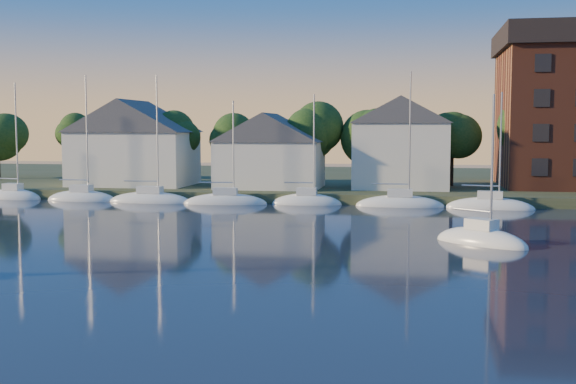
% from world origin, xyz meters
% --- Properties ---
extents(ground, '(260.00, 260.00, 0.00)m').
position_xyz_m(ground, '(0.00, 0.00, 0.00)').
color(ground, black).
rests_on(ground, ground).
extents(shoreline_land, '(160.00, 50.00, 2.00)m').
position_xyz_m(shoreline_land, '(0.00, 75.00, 0.00)').
color(shoreline_land, '#363F24').
rests_on(shoreline_land, ground).
extents(wooden_dock, '(120.00, 3.00, 1.00)m').
position_xyz_m(wooden_dock, '(0.00, 52.00, 0.00)').
color(wooden_dock, brown).
rests_on(wooden_dock, ground).
extents(clubhouse_west, '(13.65, 9.45, 9.64)m').
position_xyz_m(clubhouse_west, '(-22.00, 58.00, 5.93)').
color(clubhouse_west, silver).
rests_on(clubhouse_west, shoreline_land).
extents(clubhouse_centre, '(11.55, 8.40, 8.08)m').
position_xyz_m(clubhouse_centre, '(-6.00, 57.00, 5.13)').
color(clubhouse_centre, silver).
rests_on(clubhouse_centre, shoreline_land).
extents(clubhouse_east, '(10.50, 8.40, 9.80)m').
position_xyz_m(clubhouse_east, '(8.00, 59.00, 6.00)').
color(clubhouse_east, silver).
rests_on(clubhouse_east, shoreline_land).
extents(tree_line, '(93.40, 5.40, 8.90)m').
position_xyz_m(tree_line, '(2.00, 63.00, 7.18)').
color(tree_line, '#332117').
rests_on(tree_line, shoreline_land).
extents(moored_fleet, '(63.50, 2.40, 12.05)m').
position_xyz_m(moored_fleet, '(-12.00, 49.00, 0.10)').
color(moored_fleet, silver).
rests_on(moored_fleet, ground).
extents(drifting_sailboat_right, '(6.66, 5.79, 10.74)m').
position_xyz_m(drifting_sailboat_right, '(13.83, 28.03, 0.10)').
color(drifting_sailboat_right, silver).
rests_on(drifting_sailboat_right, ground).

